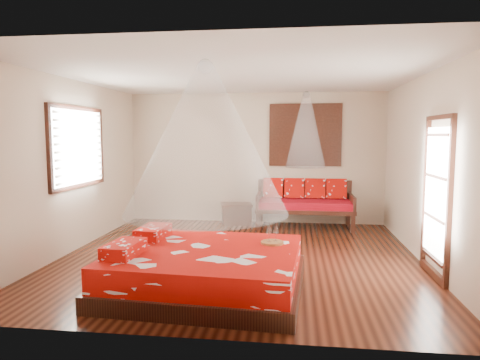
# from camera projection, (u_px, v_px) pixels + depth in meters

# --- Properties ---
(room) EXTENTS (5.54, 5.54, 2.84)m
(room) POSITION_uv_depth(u_px,v_px,m) (239.00, 168.00, 6.56)
(room) COLOR black
(room) RESTS_ON ground
(bed) EXTENTS (2.43, 2.22, 0.65)m
(bed) POSITION_uv_depth(u_px,v_px,m) (205.00, 269.00, 5.28)
(bed) COLOR black
(bed) RESTS_ON floor
(daybed) EXTENTS (1.98, 0.88, 0.99)m
(daybed) POSITION_uv_depth(u_px,v_px,m) (305.00, 202.00, 8.88)
(daybed) COLOR black
(daybed) RESTS_ON floor
(storage_chest) EXTENTS (0.73, 0.61, 0.44)m
(storage_chest) POSITION_uv_depth(u_px,v_px,m) (236.00, 214.00, 9.15)
(storage_chest) COLOR black
(storage_chest) RESTS_ON floor
(shutter_panel) EXTENTS (1.52, 0.06, 1.32)m
(shutter_panel) POSITION_uv_depth(u_px,v_px,m) (305.00, 135.00, 9.06)
(shutter_panel) COLOR black
(shutter_panel) RESTS_ON wall_back
(window_left) EXTENTS (0.10, 1.74, 1.34)m
(window_left) POSITION_uv_depth(u_px,v_px,m) (78.00, 147.00, 7.06)
(window_left) COLOR black
(window_left) RESTS_ON wall_left
(glazed_door) EXTENTS (0.08, 1.02, 2.16)m
(glazed_door) POSITION_uv_depth(u_px,v_px,m) (436.00, 198.00, 5.67)
(glazed_door) COLOR black
(glazed_door) RESTS_ON floor
(wine_tray) EXTENTS (0.29, 0.29, 0.23)m
(wine_tray) POSITION_uv_depth(u_px,v_px,m) (272.00, 239.00, 5.52)
(wine_tray) COLOR brown
(wine_tray) RESTS_ON bed
(mosquito_net_main) EXTENTS (1.99, 1.99, 1.80)m
(mosquito_net_main) POSITION_uv_depth(u_px,v_px,m) (206.00, 139.00, 5.11)
(mosquito_net_main) COLOR white
(mosquito_net_main) RESTS_ON ceiling
(mosquito_net_daybed) EXTENTS (0.80, 0.80, 1.50)m
(mosquito_net_daybed) POSITION_uv_depth(u_px,v_px,m) (306.00, 130.00, 8.59)
(mosquito_net_daybed) COLOR white
(mosquito_net_daybed) RESTS_ON ceiling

